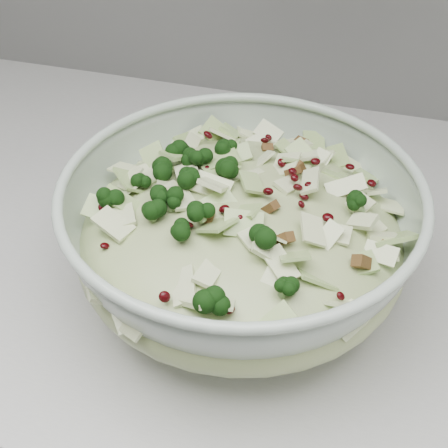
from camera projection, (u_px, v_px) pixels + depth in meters
counter at (120, 414)px, 1.00m from camera, size 3.60×0.60×0.90m
mixing_bowl at (241, 237)px, 0.55m from camera, size 0.32×0.32×0.12m
salad at (241, 220)px, 0.53m from camera, size 0.32×0.32×0.12m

